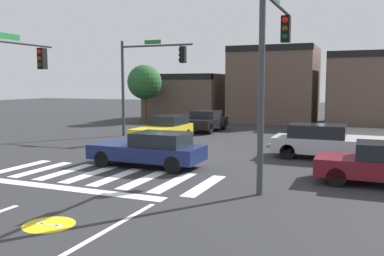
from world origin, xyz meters
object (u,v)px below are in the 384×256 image
(traffic_signal_southeast, at_px, (273,52))
(traffic_signal_southwest, at_px, (5,72))
(car_navy, at_px, (150,149))
(traffic_signal_northwest, at_px, (148,70))
(roadside_tree, at_px, (145,82))
(car_silver, at_px, (325,141))
(car_yellow, at_px, (164,130))
(car_black, at_px, (206,121))

(traffic_signal_southeast, distance_m, traffic_signal_southwest, 10.85)
(car_navy, bearing_deg, traffic_signal_northwest, -61.18)
(traffic_signal_southwest, height_order, roadside_tree, traffic_signal_southwest)
(traffic_signal_southeast, distance_m, car_silver, 6.56)
(traffic_signal_northwest, xyz_separation_m, traffic_signal_southeast, (9.38, -8.99, 0.17))
(car_yellow, xyz_separation_m, roadside_tree, (-7.05, 10.64, 2.60))
(car_navy, distance_m, car_black, 12.55)
(traffic_signal_southeast, xyz_separation_m, traffic_signal_southwest, (-10.83, -0.47, -0.52))
(traffic_signal_southwest, relative_size, car_navy, 1.25)
(car_yellow, bearing_deg, roadside_tree, -146.49)
(traffic_signal_northwest, bearing_deg, car_navy, -61.18)
(roadside_tree, bearing_deg, car_silver, -37.69)
(traffic_signal_southwest, xyz_separation_m, car_navy, (5.90, 1.36, -3.04))
(traffic_signal_southeast, xyz_separation_m, roadside_tree, (-14.23, 17.35, -0.88))
(traffic_signal_southeast, relative_size, roadside_tree, 1.27)
(car_black, bearing_deg, roadside_tree, -120.53)
(traffic_signal_southwest, height_order, car_navy, traffic_signal_southwest)
(car_yellow, bearing_deg, traffic_signal_southeast, 46.97)
(car_black, bearing_deg, traffic_signal_southwest, -14.68)
(traffic_signal_northwest, bearing_deg, traffic_signal_southeast, -43.78)
(traffic_signal_northwest, bearing_deg, traffic_signal_southwest, -98.72)
(roadside_tree, bearing_deg, traffic_signal_southeast, -50.64)
(traffic_signal_southwest, relative_size, car_black, 1.31)
(traffic_signal_southwest, bearing_deg, car_black, -14.68)
(car_silver, bearing_deg, traffic_signal_southeast, -102.77)
(traffic_signal_southwest, bearing_deg, car_silver, -64.00)
(car_yellow, bearing_deg, car_navy, 21.24)
(traffic_signal_northwest, bearing_deg, car_silver, -18.64)
(car_yellow, xyz_separation_m, car_black, (-0.05, 6.52, -0.04))
(traffic_signal_northwest, relative_size, roadside_tree, 1.21)
(roadside_tree, bearing_deg, car_black, -30.53)
(traffic_signal_northwest, bearing_deg, car_yellow, -46.08)
(traffic_signal_southeast, distance_m, car_black, 15.49)
(traffic_signal_southeast, bearing_deg, traffic_signal_southwest, 92.49)
(traffic_signal_southwest, relative_size, car_yellow, 1.26)
(traffic_signal_southeast, xyz_separation_m, car_yellow, (-7.19, 6.71, -3.48))
(traffic_signal_northwest, xyz_separation_m, roadside_tree, (-4.86, 8.37, -0.71))
(traffic_signal_northwest, xyz_separation_m, car_black, (2.14, 4.24, -3.35))
(car_black, height_order, roadside_tree, roadside_tree)
(traffic_signal_southeast, relative_size, traffic_signal_southwest, 1.11)
(car_yellow, bearing_deg, traffic_signal_southwest, -26.90)
(traffic_signal_southeast, height_order, car_navy, traffic_signal_southeast)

